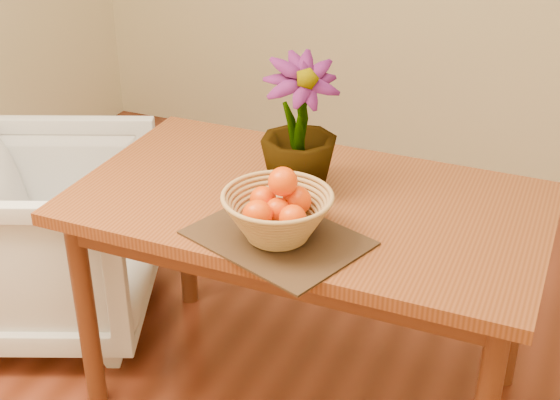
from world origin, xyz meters
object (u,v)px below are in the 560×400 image
at_px(table, 308,223).
at_px(wicker_basket, 278,217).
at_px(potted_plant, 299,126).
at_px(armchair, 44,228).

bearing_deg(table, wicker_basket, -88.00).
distance_m(wicker_basket, potted_plant, 0.34).
bearing_deg(table, armchair, 178.40).
xyz_separation_m(wicker_basket, armchair, (-1.06, 0.28, -0.43)).
xyz_separation_m(wicker_basket, potted_plant, (-0.06, 0.30, 0.14)).
distance_m(potted_plant, armchair, 1.15).
height_order(potted_plant, armchair, potted_plant).
distance_m(table, wicker_basket, 0.30).
distance_m(wicker_basket, armchair, 1.18).
relative_size(potted_plant, armchair, 0.53).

